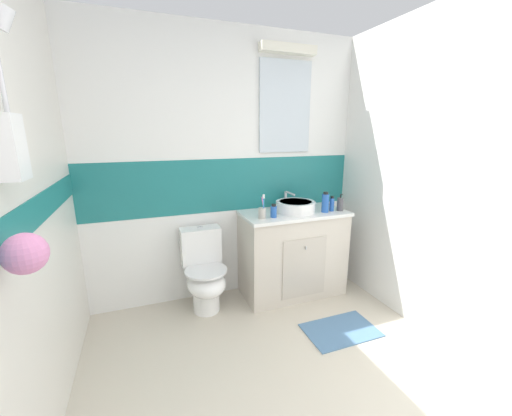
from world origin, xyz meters
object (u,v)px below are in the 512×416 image
at_px(sink_basin, 295,206).
at_px(soap_dispenser, 340,204).
at_px(toothbrush_cup, 262,212).
at_px(deodorant_spray_can, 332,204).
at_px(toilet, 205,273).
at_px(mouthwash_bottle, 325,203).
at_px(lotion_bottle_short, 274,211).

height_order(sink_basin, soap_dispenser, same).
distance_m(toothbrush_cup, deodorant_spray_can, 0.72).
distance_m(sink_basin, deodorant_spray_can, 0.36).
bearing_deg(soap_dispenser, deodorant_spray_can, 167.98).
bearing_deg(toothbrush_cup, soap_dispenser, -0.59).
bearing_deg(deodorant_spray_can, toilet, 174.70).
bearing_deg(sink_basin, deodorant_spray_can, -16.29).
bearing_deg(toothbrush_cup, mouthwash_bottle, -0.46).
bearing_deg(lotion_bottle_short, deodorant_spray_can, 0.96).
bearing_deg(soap_dispenser, mouthwash_bottle, 178.93).
xyz_separation_m(toilet, lotion_bottle_short, (0.62, -0.12, 0.55)).
bearing_deg(soap_dispenser, toothbrush_cup, 179.41).
bearing_deg(sink_basin, soap_dispenser, -15.47).
relative_size(toothbrush_cup, mouthwash_bottle, 1.12).
bearing_deg(lotion_bottle_short, toilet, 168.59).
relative_size(soap_dispenser, deodorant_spray_can, 1.15).
xyz_separation_m(sink_basin, toothbrush_cup, (-0.38, -0.11, 0.00)).
xyz_separation_m(sink_basin, deodorant_spray_can, (0.34, -0.10, 0.01)).
xyz_separation_m(toothbrush_cup, deodorant_spray_can, (0.72, 0.01, 0.01)).
bearing_deg(deodorant_spray_can, toothbrush_cup, -179.27).
height_order(sink_basin, mouthwash_bottle, mouthwash_bottle).
relative_size(sink_basin, toilet, 0.55).
distance_m(toilet, lotion_bottle_short, 0.84).
relative_size(toothbrush_cup, lotion_bottle_short, 1.79).
bearing_deg(deodorant_spray_can, mouthwash_bottle, -170.23).
bearing_deg(deodorant_spray_can, lotion_bottle_short, -179.04).
xyz_separation_m(soap_dispenser, mouthwash_bottle, (-0.17, 0.00, 0.03)).
bearing_deg(toilet, soap_dispenser, -5.73).
bearing_deg(mouthwash_bottle, lotion_bottle_short, 179.56).
bearing_deg(sink_basin, mouthwash_bottle, -23.90).
bearing_deg(sink_basin, toilet, 179.04).
bearing_deg(soap_dispenser, toilet, 174.27).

